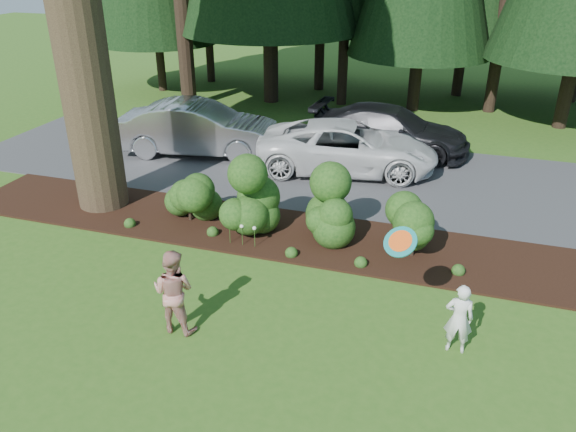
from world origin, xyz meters
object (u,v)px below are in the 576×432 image
at_px(car_white_suv, 347,147).
at_px(child, 459,319).
at_px(car_dark_suv, 390,130).
at_px(adult, 174,291).
at_px(car_silver_wagon, 199,128).
at_px(frisbee, 400,242).

bearing_deg(car_white_suv, child, -164.75).
bearing_deg(child, car_white_suv, -69.06).
distance_m(car_dark_suv, adult, 10.75).
bearing_deg(child, adult, 6.70).
distance_m(car_silver_wagon, adult, 9.22).
distance_m(car_white_suv, adult, 8.55).
bearing_deg(car_dark_suv, child, -160.54).
xyz_separation_m(child, frisbee, (-1.06, -0.10, 1.31)).
height_order(car_dark_suv, frisbee, frisbee).
relative_size(car_white_suv, frisbee, 8.52).
xyz_separation_m(car_silver_wagon, car_white_suv, (4.85, -0.01, -0.10)).
bearing_deg(child, frisbee, 1.45).
bearing_deg(car_silver_wagon, child, -142.32).
xyz_separation_m(car_dark_suv, child, (2.58, -9.63, -0.12)).
bearing_deg(car_dark_suv, car_silver_wagon, 114.03).
height_order(car_dark_suv, child, car_dark_suv).
distance_m(car_dark_suv, frisbee, 9.92).
xyz_separation_m(adult, frisbee, (3.68, 0.80, 1.17)).
height_order(car_silver_wagon, adult, car_silver_wagon).
relative_size(car_dark_suv, frisbee, 8.18).
bearing_deg(frisbee, car_dark_suv, 98.91).
xyz_separation_m(car_white_suv, car_dark_suv, (0.95, 2.07, 0.00)).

